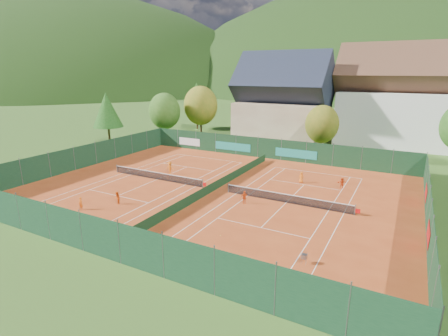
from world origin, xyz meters
TOP-DOWN VIEW (x-y plane):
  - ground at (0.00, 0.00)m, footprint 600.00×600.00m
  - clay_pad at (0.00, 0.00)m, footprint 40.00×32.00m
  - court_markings_left at (-8.00, 0.00)m, footprint 11.03×23.83m
  - court_markings_right at (8.00, 0.00)m, footprint 11.03×23.83m
  - tennis_net_left at (-7.85, 0.00)m, footprint 13.30×0.10m
  - tennis_net_right at (8.15, 0.00)m, footprint 13.30×0.10m
  - court_divider at (0.00, 0.00)m, footprint 0.03×28.80m
  - fence_north at (-0.46, 15.99)m, footprint 40.00×0.10m
  - fence_south at (0.00, -16.00)m, footprint 40.00×0.04m
  - fence_west at (-20.00, 0.00)m, footprint 0.04×32.00m
  - fence_east at (20.00, 0.05)m, footprint 0.09×32.00m
  - chalet at (-3.00, 30.00)m, footprint 16.20×12.00m
  - hotel_block_a at (16.00, 36.00)m, footprint 21.60×11.00m
  - tree_west_front at (-22.00, 20.00)m, footprint 5.72×5.72m
  - tree_west_mid at (-18.00, 26.00)m, footprint 6.44×6.44m
  - tree_west_back at (-24.00, 34.00)m, footprint 5.60×5.60m
  - tree_center at (6.00, 22.00)m, footprint 5.01×5.01m
  - tree_west_side at (-28.00, 12.00)m, footprint 5.04×5.04m
  - mountain_backdrop at (28.54, 233.48)m, footprint 820.00×530.00m
  - ball_hopper at (12.68, -10.20)m, footprint 0.34×0.34m
  - loose_ball_0 at (-7.98, -3.61)m, footprint 0.07×0.07m
  - loose_ball_1 at (5.75, -9.27)m, footprint 0.07×0.07m
  - player_left_near at (-8.29, -10.73)m, footprint 0.46×0.31m
  - player_left_mid at (-6.27, -8.13)m, footprint 0.78×0.73m
  - player_left_far at (-8.03, 2.66)m, footprint 1.10×0.73m
  - player_right_near at (4.48, -2.16)m, footprint 0.77×0.77m
  - player_right_far_a at (7.44, 7.03)m, footprint 0.62×0.41m
  - player_right_far_b at (11.95, 7.16)m, footprint 1.18×0.86m

SIDE VIEW (x-z plane):
  - mountain_backdrop at x=28.54m, z-range -160.64..81.36m
  - ground at x=0.00m, z-range -0.02..-0.02m
  - clay_pad at x=0.00m, z-range 0.00..0.01m
  - court_markings_left at x=-8.00m, z-range 0.01..0.01m
  - court_markings_right at x=8.00m, z-range 0.01..0.01m
  - loose_ball_0 at x=-7.98m, z-range 0.00..0.07m
  - loose_ball_1 at x=5.75m, z-range 0.00..0.07m
  - court_divider at x=0.00m, z-range 0.00..1.00m
  - tennis_net_left at x=-7.85m, z-range 0.00..1.02m
  - tennis_net_right at x=8.15m, z-range 0.00..1.02m
  - ball_hopper at x=12.68m, z-range 0.16..0.96m
  - player_left_near at x=-8.29m, z-range 0.00..1.22m
  - player_right_far_b at x=11.95m, z-range 0.00..1.23m
  - player_right_far_a at x=7.44m, z-range 0.00..1.26m
  - player_left_mid at x=-6.27m, z-range 0.00..1.28m
  - player_right_near at x=4.48m, z-range 0.00..1.31m
  - player_left_far at x=-8.03m, z-range 0.00..1.58m
  - fence_north at x=-0.46m, z-range -0.03..2.97m
  - fence_east at x=20.00m, z-range -0.02..2.98m
  - fence_south at x=0.00m, z-range 0.00..3.00m
  - fence_west at x=-20.00m, z-range 0.00..3.00m
  - tree_center at x=6.00m, z-range 0.92..8.52m
  - tree_west_front at x=-22.00m, z-range 1.05..9.74m
  - tree_west_side at x=-28.00m, z-range 1.56..10.56m
  - tree_west_mid at x=-18.00m, z-range 1.18..10.96m
  - chalet at x=-3.00m, z-range -1.38..14.62m
  - tree_west_back at x=-24.00m, z-range 1.74..11.74m
  - hotel_block_a at x=16.00m, z-range -1.24..16.01m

